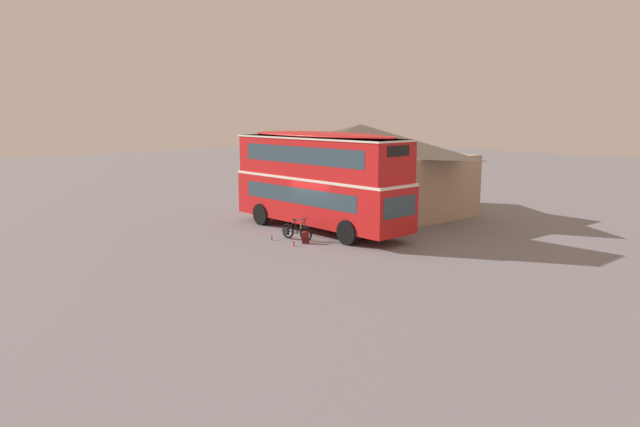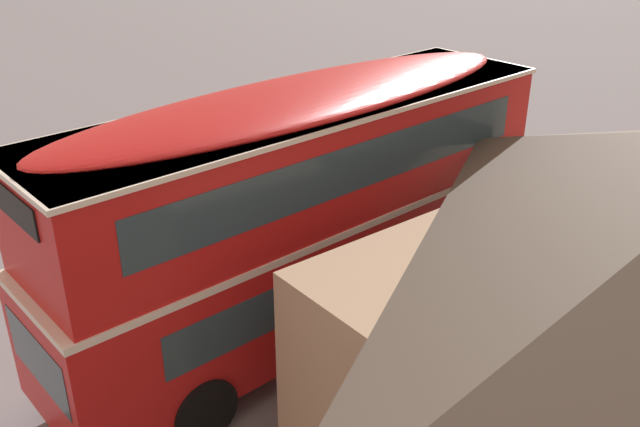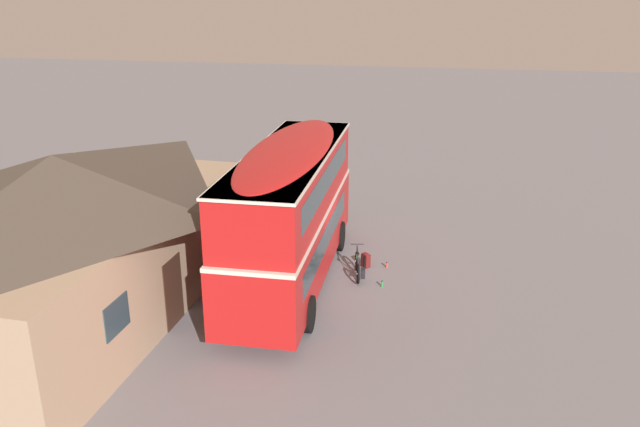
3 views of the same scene
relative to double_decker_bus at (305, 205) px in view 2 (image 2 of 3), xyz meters
The scene contains 6 objects.
ground_plane 2.79m from the double_decker_bus, 39.65° to the right, with size 120.00×120.00×0.00m, color slate.
double_decker_bus is the anchor object (origin of this frame).
touring_bicycle 3.24m from the double_decker_bus, 69.82° to the right, with size 1.72×0.66×1.03m.
backpack_on_ground 3.72m from the double_decker_bus, 54.11° to the right, with size 0.36×0.36×0.55m.
water_bottle_red_squeeze 4.37m from the double_decker_bus, 59.91° to the right, with size 0.07×0.07×0.21m.
water_bottle_green_metal 3.98m from the double_decker_bus, 86.16° to the right, with size 0.07×0.07×0.23m.
Camera 2 is at (6.47, 9.32, 7.95)m, focal length 39.33 mm.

